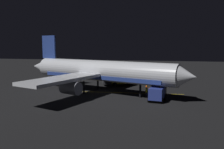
% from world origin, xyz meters
% --- Properties ---
extents(ground_plane, '(180.00, 180.00, 0.20)m').
position_xyz_m(ground_plane, '(0.00, 0.00, -0.10)').
color(ground_plane, black).
extents(apron_guide_stripe, '(1.68, 22.25, 0.01)m').
position_xyz_m(apron_guide_stripe, '(-0.74, 4.00, 0.00)').
color(apron_guide_stripe, gold).
rests_on(apron_guide_stripe, ground_plane).
extents(airliner, '(32.25, 34.73, 10.89)m').
position_xyz_m(airliner, '(-0.20, -0.55, 3.98)').
color(airliner, white).
rests_on(airliner, ground_plane).
extents(baggage_truck, '(6.04, 2.98, 2.24)m').
position_xyz_m(baggage_truck, '(4.03, 10.46, 1.17)').
color(baggage_truck, navy).
rests_on(baggage_truck, ground_plane).
extents(catering_truck, '(4.18, 6.58, 2.25)m').
position_xyz_m(catering_truck, '(-8.61, 1.55, 1.19)').
color(catering_truck, gold).
rests_on(catering_truck, ground_plane).
extents(ground_crew_worker, '(0.40, 0.40, 1.74)m').
position_xyz_m(ground_crew_worker, '(2.20, 8.54, 0.89)').
color(ground_crew_worker, black).
rests_on(ground_crew_worker, ground_plane).
extents(traffic_cone_near_left, '(0.50, 0.50, 0.55)m').
position_xyz_m(traffic_cone_near_left, '(-7.51, 7.95, 0.25)').
color(traffic_cone_near_left, '#EA590F').
rests_on(traffic_cone_near_left, ground_plane).
extents(traffic_cone_near_right, '(0.50, 0.50, 0.55)m').
position_xyz_m(traffic_cone_near_right, '(-4.61, 8.63, 0.25)').
color(traffic_cone_near_right, '#EA590F').
rests_on(traffic_cone_near_right, ground_plane).
extents(traffic_cone_under_wing, '(0.50, 0.50, 0.55)m').
position_xyz_m(traffic_cone_under_wing, '(-8.01, 7.86, 0.25)').
color(traffic_cone_under_wing, '#EA590F').
rests_on(traffic_cone_under_wing, ground_plane).
extents(traffic_cone_far, '(0.50, 0.50, 0.55)m').
position_xyz_m(traffic_cone_far, '(0.47, 10.24, 0.25)').
color(traffic_cone_far, '#EA590F').
rests_on(traffic_cone_far, ground_plane).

